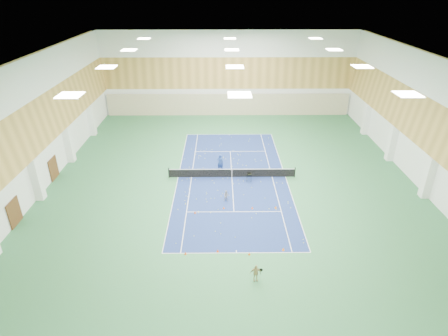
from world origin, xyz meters
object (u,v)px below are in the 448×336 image
object	(u,v)px
tennis_net	(232,172)
ball_cart	(249,177)
coach	(220,163)
child_court	(226,196)
child_apron	(256,273)

from	to	relation	value
tennis_net	ball_cart	bearing A→B (deg)	-26.23
coach	ball_cart	xyz separation A→B (m)	(2.86, -2.34, -0.49)
tennis_net	ball_cart	xyz separation A→B (m)	(1.69, -0.83, -0.11)
tennis_net	ball_cart	size ratio (longest dim) A/B	14.47
child_court	child_apron	bearing A→B (deg)	-82.82
child_court	child_apron	distance (m)	10.28
tennis_net	ball_cart	distance (m)	1.88
coach	tennis_net	bearing A→B (deg)	148.84
tennis_net	coach	world-z (taller)	coach
coach	child_court	bearing A→B (deg)	116.21
tennis_net	coach	bearing A→B (deg)	127.72
coach	child_court	distance (m)	6.12
ball_cart	coach	bearing A→B (deg)	146.17
child_apron	coach	bearing A→B (deg)	91.83
coach	child_court	xyz separation A→B (m)	(0.54, -6.08, -0.41)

